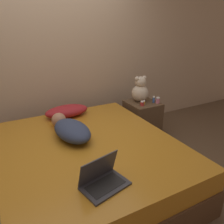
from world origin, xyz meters
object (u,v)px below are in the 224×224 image
Objects in this scene: person_lying at (70,129)px; teddy_bear at (140,90)px; pillow at (67,111)px; bottle_pink at (158,100)px; bottle_blue at (154,99)px; bottle_amber at (144,103)px; laptop at (103,179)px; bottle_red at (142,103)px.

teddy_bear is at bearing 14.53° from person_lying.
bottle_pink is (1.32, -0.25, 0.02)m from pillow.
pillow is 5.65× the size of bottle_blue.
pillow is at bearing 169.67° from bottle_amber.
bottle_amber is (-0.03, -0.15, -0.14)m from teddy_bear.
person_lying is 7.35× the size of bottle_blue.
bottle_blue is (1.44, 1.23, 0.04)m from laptop.
person_lying is at bearing -167.75° from bottle_pink.
bottle_pink reaches higher than bottle_amber.
teddy_bear is at bearing 33.84° from laptop.
bottle_red is at bearing -171.75° from bottle_blue.
bottle_amber is 0.62× the size of bottle_pink.
bottle_blue is (1.41, 0.37, 0.01)m from person_lying.
pillow is at bearing 177.61° from teddy_bear.
bottle_amber is (1.27, 1.23, 0.02)m from laptop.
bottle_pink is (1.45, 0.32, 0.00)m from person_lying.
pillow is 1.07m from bottle_red.
teddy_bear reaches higher than laptop.
bottle_amber is at bearing 31.72° from bottle_red.
person_lying is 1.29m from bottle_amber.
teddy_bear is at bearing 78.13° from bottle_amber.
bottle_blue is (0.18, -0.00, 0.02)m from bottle_amber.
laptop is 5.53× the size of bottle_red.
pillow is 1.30m from bottle_blue.
laptop is at bearing -135.29° from bottle_red.
bottle_amber is (1.24, 0.37, -0.01)m from person_lying.
bottle_pink is at bearing -48.10° from teddy_bear.
bottle_amber is at bearing -10.33° from pillow.
bottle_pink is at bearing -10.82° from pillow.
laptop reaches higher than bottle_blue.
pillow reaches higher than bottle_red.
person_lying is 1.91× the size of teddy_bear.
bottle_blue is (0.15, -0.15, -0.12)m from teddy_bear.
teddy_bear is at bearing 64.93° from bottle_red.
pillow is at bearing 167.33° from bottle_red.
laptop is 3.86× the size of bottle_blue.
bottle_blue reaches higher than bottle_red.
teddy_bear is 0.21m from bottle_amber.
bottle_red is 0.27m from bottle_pink.
bottle_amber is 0.22m from bottle_pink.
pillow is 0.77× the size of person_lying.
pillow is 1.46× the size of laptop.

